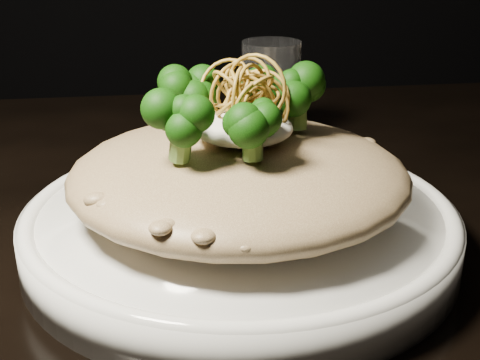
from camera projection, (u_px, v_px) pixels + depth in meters
The scene contains 7 objects.
table at pixel (290, 294), 0.59m from camera, with size 1.10×0.80×0.75m.
plate at pixel (240, 229), 0.49m from camera, with size 0.32×0.32×0.03m, color white.
risotto at pixel (239, 175), 0.48m from camera, with size 0.24×0.24×0.05m, color brown.
broccoli at pixel (237, 101), 0.45m from camera, with size 0.15×0.15×0.06m, color black, non-canonical shape.
cheese at pixel (243, 128), 0.46m from camera, with size 0.07×0.07×0.02m, color silver.
shallots at pixel (245, 86), 0.45m from camera, with size 0.06×0.06×0.04m, color #895D1D, non-canonical shape.
drinking_glass at pixel (271, 93), 0.71m from camera, with size 0.06×0.06×0.11m, color white.
Camera 1 is at (-0.11, -0.50, 0.98)m, focal length 50.00 mm.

